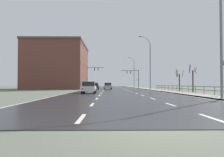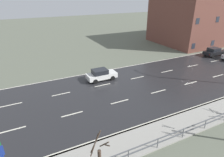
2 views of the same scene
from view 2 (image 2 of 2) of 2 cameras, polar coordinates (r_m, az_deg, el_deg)
guardrail at (r=18.56m, az=22.88°, el=-12.80°), size 0.07×39.42×1.00m
car_far_left at (r=41.91m, az=27.44°, el=6.92°), size 1.84×4.10×1.57m
car_near_left at (r=26.91m, az=-3.15°, el=1.17°), size 1.84×4.10×1.57m
brick_building at (r=51.85m, az=23.85°, el=16.30°), size 14.18×19.27×11.93m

